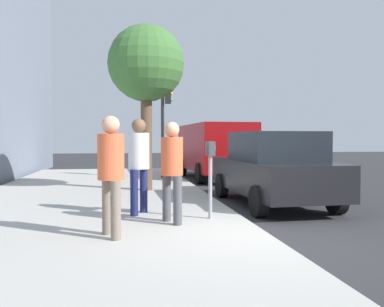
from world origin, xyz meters
name	(u,v)px	position (x,y,z in m)	size (l,w,h in m)	color
ground_plane	(265,241)	(0.00, 0.00, 0.00)	(80.00, 80.00, 0.00)	#2B2B2D
sidewalk_slab	(68,244)	(0.00, 3.00, 0.07)	(28.00, 6.00, 0.15)	#A8A59E
parking_meter	(210,163)	(1.14, 0.64, 1.17)	(0.36, 0.12, 1.41)	gray
pedestrian_at_meter	(172,164)	(0.87, 1.38, 1.18)	(0.50, 0.38, 1.75)	#47474C
pedestrian_bystander	(111,165)	(0.02, 2.38, 1.22)	(0.52, 0.39, 1.80)	#726656
parking_officer	(139,157)	(1.81, 1.91, 1.25)	(0.50, 0.40, 1.85)	#191E4C
parked_sedan_near	(273,168)	(3.23, -1.35, 0.89)	(4.45, 2.06, 1.77)	black
parked_van_far	(214,148)	(9.77, -1.35, 1.26)	(5.27, 2.26, 2.18)	maroon
street_tree	(146,65)	(5.50, 1.56, 3.68)	(2.16, 2.16, 4.66)	brown
traffic_signal	(165,113)	(9.03, 0.66, 2.58)	(0.24, 0.44, 3.60)	black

